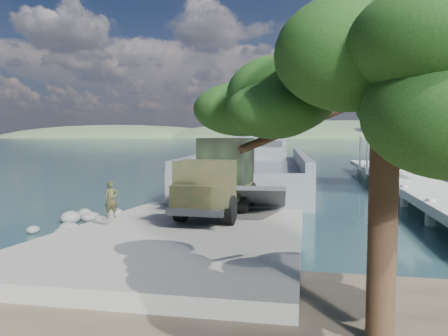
% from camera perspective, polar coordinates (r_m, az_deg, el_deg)
% --- Properties ---
extents(ground, '(1400.00, 1400.00, 0.00)m').
position_cam_1_polar(ground, '(20.66, -4.03, -8.57)').
color(ground, '#1C3A44').
rests_on(ground, ground).
extents(boat_ramp, '(10.00, 18.00, 0.50)m').
position_cam_1_polar(boat_ramp, '(19.67, -4.78, -8.49)').
color(boat_ramp, gray).
rests_on(boat_ramp, ground).
extents(shoreline_rocks, '(3.20, 5.60, 0.90)m').
position_cam_1_polar(shoreline_rocks, '(23.42, -18.68, -7.25)').
color(shoreline_rocks, '#585855').
rests_on(shoreline_rocks, ground).
extents(distant_headlands, '(1000.00, 240.00, 48.00)m').
position_cam_1_polar(distant_headlands, '(581.24, 15.02, 3.78)').
color(distant_headlands, '#3D5A38').
rests_on(distant_headlands, ground).
extents(pier, '(6.40, 44.00, 6.10)m').
position_cam_1_polar(pier, '(39.18, 22.16, -0.37)').
color(pier, '#A9AAA0').
rests_on(pier, ground).
extents(landing_craft, '(10.62, 36.16, 10.63)m').
position_cam_1_polar(landing_craft, '(41.23, 4.02, -0.85)').
color(landing_craft, '#4B5359').
rests_on(landing_craft, ground).
extents(military_truck, '(3.18, 8.64, 3.94)m').
position_cam_1_polar(military_truck, '(23.22, -0.44, -0.97)').
color(military_truck, black).
rests_on(military_truck, boat_ramp).
extents(soldier, '(0.73, 0.67, 1.66)m').
position_cam_1_polar(soldier, '(20.34, -14.49, -5.09)').
color(soldier, '#22341C').
rests_on(soldier, boat_ramp).
extents(sailboat_near, '(2.18, 5.70, 6.78)m').
position_cam_1_polar(sailboat_near, '(54.55, 23.00, -0.45)').
color(sailboat_near, white).
rests_on(sailboat_near, ground).
extents(sailboat_far, '(3.29, 5.86, 6.86)m').
position_cam_1_polar(sailboat_far, '(58.47, 24.72, -0.20)').
color(sailboat_far, white).
rests_on(sailboat_far, ground).
extents(overhang_tree, '(7.22, 6.65, 6.55)m').
position_cam_1_polar(overhang_tree, '(9.54, 17.11, 7.93)').
color(overhang_tree, '#301E13').
rests_on(overhang_tree, ground).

